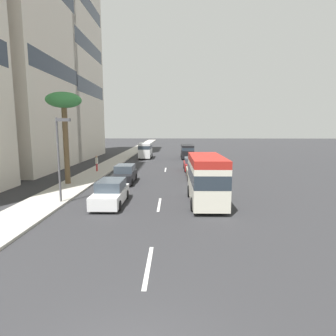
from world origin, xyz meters
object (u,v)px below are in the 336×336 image
at_px(minibus_fourth, 206,178).
at_px(car_third, 196,171).
at_px(palm_tree, 64,105).
at_px(van_sixth, 145,149).
at_px(van_second, 187,151).
at_px(car_seventh, 125,174).
at_px(car_lead, 192,164).
at_px(car_fifth, 111,193).
at_px(pedestrian_near_lamp, 97,163).
at_px(street_lamp, 60,149).

bearing_deg(minibus_fourth, car_third, -0.68).
bearing_deg(palm_tree, van_sixth, -12.10).
height_order(van_second, car_seventh, van_second).
height_order(minibus_fourth, palm_tree, palm_tree).
distance_m(van_second, van_sixth, 7.02).
relative_size(car_lead, car_fifth, 1.02).
xyz_separation_m(car_third, minibus_fourth, (-9.09, 0.11, 1.00)).
distance_m(car_fifth, van_sixth, 28.35).
bearing_deg(car_lead, minibus_fourth, 179.79).
xyz_separation_m(car_fifth, pedestrian_near_lamp, (13.20, 4.57, 0.38)).
distance_m(minibus_fourth, van_sixth, 28.85).
distance_m(minibus_fourth, palm_tree, 14.02).
bearing_deg(car_fifth, pedestrian_near_lamp, -160.91).
height_order(car_fifth, palm_tree, palm_tree).
height_order(car_third, car_seventh, car_seventh).
bearing_deg(car_third, pedestrian_near_lamp, 71.10).
xyz_separation_m(car_third, van_sixth, (18.93, 6.97, 0.72)).
height_order(palm_tree, street_lamp, palm_tree).
distance_m(pedestrian_near_lamp, street_lamp, 13.47).
bearing_deg(car_lead, car_seventh, 138.88).
relative_size(car_third, car_seventh, 1.05).
distance_m(car_third, palm_tree, 13.70).
height_order(pedestrian_near_lamp, palm_tree, palm_tree).
xyz_separation_m(minibus_fourth, pedestrian_near_lamp, (12.89, 10.97, -0.62)).
bearing_deg(street_lamp, car_lead, -32.88).
bearing_deg(street_lamp, car_fifth, -90.63).
distance_m(van_second, car_seventh, 21.82).
bearing_deg(car_third, van_second, -0.13).
xyz_separation_m(van_second, car_fifth, (-28.02, 6.55, -0.54)).
xyz_separation_m(car_lead, minibus_fourth, (-14.77, 0.05, 1.01)).
xyz_separation_m(van_sixth, palm_tree, (-22.23, 4.77, 5.54)).
bearing_deg(pedestrian_near_lamp, palm_tree, -1.50).
bearing_deg(van_sixth, minibus_fourth, 13.76).
distance_m(car_lead, street_lamp, 18.16).
height_order(car_lead, car_seventh, car_seventh).
bearing_deg(van_sixth, car_seventh, 0.37).
relative_size(pedestrian_near_lamp, street_lamp, 0.32).
bearing_deg(car_third, car_fifth, 145.34).
distance_m(car_lead, car_seventh, 10.31).
height_order(car_third, minibus_fourth, minibus_fourth).
xyz_separation_m(car_lead, car_fifth, (-15.09, 6.45, 0.02)).
bearing_deg(van_second, minibus_fourth, 179.68).
distance_m(car_lead, minibus_fourth, 14.80).
height_order(van_second, car_third, van_second).
xyz_separation_m(minibus_fourth, van_sixth, (28.03, 6.86, -0.28)).
distance_m(minibus_fourth, car_fifth, 6.48).
xyz_separation_m(car_seventh, palm_tree, (-1.21, 4.90, 6.24)).
bearing_deg(van_sixth, street_lamp, -5.67).
bearing_deg(car_fifth, van_second, 166.84).
xyz_separation_m(minibus_fourth, car_fifth, (-0.32, 6.40, -0.99)).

